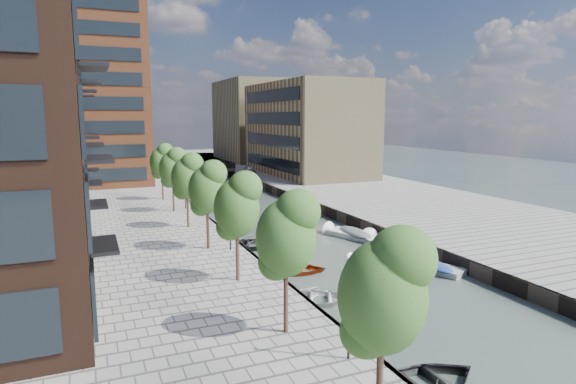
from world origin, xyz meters
TOP-DOWN VIEW (x-y plane):
  - water at (0.00, 40.00)m, footprint 300.00×300.00m
  - quay_right at (16.00, 40.00)m, footprint 20.00×140.00m
  - quay_wall_left at (-6.10, 40.00)m, footprint 0.25×140.00m
  - quay_wall_right at (6.10, 40.00)m, footprint 0.25×140.00m
  - far_closure at (0.00, 100.00)m, footprint 80.00×40.00m
  - apartment_block at (-20.00, 30.00)m, footprint 8.00×38.00m
  - tower at (-17.00, 65.00)m, footprint 18.00×18.00m
  - tan_block_near at (16.00, 62.00)m, footprint 12.00×25.00m
  - tan_block_far at (16.00, 88.00)m, footprint 12.00×20.00m
  - bridge at (0.00, 72.00)m, footprint 13.00×6.00m
  - tree_0 at (-8.50, 4.00)m, footprint 2.50×2.50m
  - tree_1 at (-8.50, 11.00)m, footprint 2.50×2.50m
  - tree_2 at (-8.50, 18.00)m, footprint 2.50×2.50m
  - tree_3 at (-8.50, 25.00)m, footprint 2.50×2.50m
  - tree_4 at (-8.50, 32.00)m, footprint 2.50×2.50m
  - tree_5 at (-8.50, 39.00)m, footprint 2.50×2.50m
  - tree_6 at (-8.50, 46.00)m, footprint 2.50×2.50m
  - lamp_0 at (-7.20, 8.00)m, footprint 0.24×0.24m
  - lamp_1 at (-7.20, 24.00)m, footprint 0.24×0.24m
  - lamp_2 at (-7.20, 40.00)m, footprint 0.24×0.24m
  - sloop_2 at (-4.03, 20.74)m, footprint 5.20×4.55m
  - sloop_3 at (-4.79, 15.66)m, footprint 5.46×4.83m
  - sloop_4 at (-4.54, 27.28)m, footprint 5.85×4.77m
  - motorboat_2 at (4.85, 24.06)m, footprint 2.37×5.38m
  - motorboat_3 at (4.36, 18.03)m, footprint 3.30×4.90m
  - motorboat_4 at (4.07, 27.41)m, footprint 3.74×5.50m
  - car at (7.50, 64.46)m, footprint 1.84×3.84m

SIDE VIEW (x-z plane):
  - water at x=0.00m, z-range 0.00..0.00m
  - sloop_2 at x=-4.03m, z-range -0.45..0.45m
  - sloop_3 at x=-4.79m, z-range -0.47..0.47m
  - sloop_4 at x=-4.54m, z-range -0.53..0.53m
  - motorboat_2 at x=4.85m, z-range -0.77..0.97m
  - motorboat_3 at x=4.36m, z-range -0.59..0.96m
  - motorboat_4 at x=4.07m, z-range -0.66..1.08m
  - quay_right at x=16.00m, z-range 0.00..1.00m
  - quay_wall_left at x=-6.10m, z-range 0.00..1.00m
  - quay_wall_right at x=6.10m, z-range 0.00..1.00m
  - far_closure at x=0.00m, z-range 0.00..1.00m
  - bridge at x=0.00m, z-range 0.74..2.04m
  - car at x=7.50m, z-range 1.00..2.27m
  - lamp_0 at x=-7.20m, z-range 1.45..5.57m
  - lamp_1 at x=-7.20m, z-range 1.45..5.57m
  - lamp_2 at x=-7.20m, z-range 1.45..5.57m
  - tree_0 at x=-8.50m, z-range 2.33..8.28m
  - tree_1 at x=-8.50m, z-range 2.33..8.28m
  - tree_2 at x=-8.50m, z-range 2.33..8.28m
  - tree_3 at x=-8.50m, z-range 2.33..8.28m
  - tree_4 at x=-8.50m, z-range 2.33..8.28m
  - tree_5 at x=-8.50m, z-range 2.33..8.28m
  - tree_6 at x=-8.50m, z-range 2.33..8.28m
  - apartment_block at x=-20.00m, z-range 1.00..15.00m
  - tan_block_near at x=16.00m, z-range 1.00..15.00m
  - tan_block_far at x=16.00m, z-range 1.00..17.00m
  - tower at x=-17.00m, z-range 1.00..31.00m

